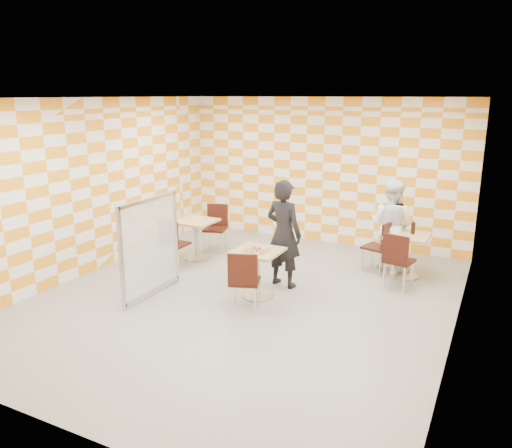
% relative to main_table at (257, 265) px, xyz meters
% --- Properties ---
extents(room_shell, '(7.00, 7.00, 7.00)m').
position_rel_main_table_xyz_m(room_shell, '(-0.14, 0.38, 0.99)').
color(room_shell, '#969691').
rests_on(room_shell, ground).
extents(main_table, '(0.70, 0.70, 0.75)m').
position_rel_main_table_xyz_m(main_table, '(0.00, 0.00, 0.00)').
color(main_table, tan).
rests_on(main_table, ground).
extents(second_table, '(0.70, 0.70, 0.75)m').
position_rel_main_table_xyz_m(second_table, '(1.88, 1.92, 0.00)').
color(second_table, tan).
rests_on(second_table, ground).
extents(empty_table, '(0.70, 0.70, 0.75)m').
position_rel_main_table_xyz_m(empty_table, '(-1.86, 1.14, 0.00)').
color(empty_table, tan).
rests_on(empty_table, ground).
extents(chair_main_front, '(0.54, 0.55, 0.92)m').
position_rel_main_table_xyz_m(chair_main_front, '(0.11, -0.64, 0.04)').
color(chair_main_front, black).
rests_on(chair_main_front, ground).
extents(chair_second_front, '(0.50, 0.50, 0.92)m').
position_rel_main_table_xyz_m(chair_second_front, '(1.86, 1.27, 0.04)').
color(chair_second_front, black).
rests_on(chair_second_front, ground).
extents(chair_second_side, '(0.52, 0.51, 0.92)m').
position_rel_main_table_xyz_m(chair_second_side, '(1.46, 1.91, 0.04)').
color(chair_second_side, black).
rests_on(chair_second_side, ground).
extents(chair_empty_near, '(0.42, 0.43, 0.92)m').
position_rel_main_table_xyz_m(chair_empty_near, '(-1.89, 0.41, 0.04)').
color(chair_empty_near, black).
rests_on(chair_empty_near, ground).
extents(chair_empty_far, '(0.52, 0.53, 0.92)m').
position_rel_main_table_xyz_m(chair_empty_far, '(-1.81, 1.79, 0.04)').
color(chair_empty_far, black).
rests_on(chair_empty_far, ground).
extents(partition, '(0.08, 1.38, 1.55)m').
position_rel_main_table_xyz_m(partition, '(-1.49, -0.69, 0.28)').
color(partition, white).
rests_on(partition, ground).
extents(man_dark, '(0.71, 0.54, 1.76)m').
position_rel_main_table_xyz_m(man_dark, '(0.17, 0.61, 0.37)').
color(man_dark, black).
rests_on(man_dark, ground).
extents(man_white, '(0.92, 0.80, 1.62)m').
position_rel_main_table_xyz_m(man_white, '(1.55, 2.18, 0.30)').
color(man_white, white).
rests_on(man_white, ground).
extents(pizza_on_foil, '(0.40, 0.40, 0.04)m').
position_rel_main_table_xyz_m(pizza_on_foil, '(-0.00, -0.02, 0.26)').
color(pizza_on_foil, silver).
rests_on(pizza_on_foil, main_table).
extents(sport_bottle, '(0.06, 0.06, 0.20)m').
position_rel_main_table_xyz_m(sport_bottle, '(1.69, 2.07, 0.33)').
color(sport_bottle, white).
rests_on(sport_bottle, second_table).
extents(soda_bottle, '(0.07, 0.07, 0.23)m').
position_rel_main_table_xyz_m(soda_bottle, '(1.95, 2.01, 0.34)').
color(soda_bottle, black).
rests_on(soda_bottle, second_table).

